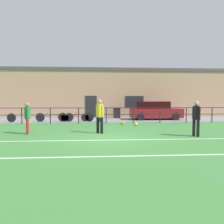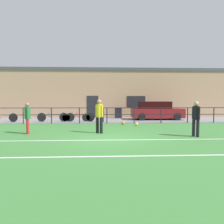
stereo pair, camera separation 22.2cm
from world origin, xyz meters
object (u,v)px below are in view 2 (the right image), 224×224
object	(u,v)px
player_goalkeeper	(196,117)
bicycle_parked_3	(53,117)
spectator_child	(102,113)
player_winger	(28,116)
soccer_ball_match	(123,123)
bicycle_parked_1	(76,117)
bicycle_parked_2	(80,117)
soccer_ball_spare	(137,124)
bicycle_parked_0	(2,117)
trash_bin_0	(118,113)
player_striker	(99,114)
parked_car_red	(156,111)

from	to	relation	value
player_goalkeeper	bicycle_parked_3	distance (m)	10.75
spectator_child	player_winger	bearing A→B (deg)	71.41
soccer_ball_match	bicycle_parked_1	bearing A→B (deg)	149.42
bicycle_parked_1	bicycle_parked_2	distance (m)	0.33
soccer_ball_spare	bicycle_parked_0	world-z (taller)	bicycle_parked_0
bicycle_parked_0	bicycle_parked_3	world-z (taller)	bicycle_parked_3
spectator_child	trash_bin_0	bearing A→B (deg)	-97.08
soccer_ball_match	bicycle_parked_2	distance (m)	3.79
bicycle_parked_3	bicycle_parked_1	bearing A→B (deg)	-0.00
player_striker	trash_bin_0	distance (m)	8.81
spectator_child	bicycle_parked_2	xyz separation A→B (m)	(-1.70, 0.49, -0.36)
player_winger	bicycle_parked_1	size ratio (longest dim) A/B	0.72
bicycle_parked_0	bicycle_parked_3	distance (m)	3.79
soccer_ball_match	bicycle_parked_3	xyz separation A→B (m)	(-5.31, 2.07, 0.26)
parked_car_red	bicycle_parked_0	world-z (taller)	parked_car_red
bicycle_parked_0	trash_bin_0	distance (m)	9.66
bicycle_parked_2	player_goalkeeper	bearing A→B (deg)	-48.92
spectator_child	soccer_ball_match	bearing A→B (deg)	149.78
bicycle_parked_1	bicycle_parked_3	xyz separation A→B (m)	(-1.81, 0.00, 0.03)
spectator_child	bicycle_parked_3	distance (m)	3.89
soccer_ball_spare	bicycle_parked_3	size ratio (longest dim) A/B	0.09
player_striker	bicycle_parked_0	world-z (taller)	player_striker
bicycle_parked_2	bicycle_parked_1	bearing A→B (deg)	-180.00
player_winger	soccer_ball_spare	world-z (taller)	player_winger
soccer_ball_match	spectator_child	world-z (taller)	spectator_child
spectator_child	parked_car_red	bearing A→B (deg)	-141.82
bicycle_parked_0	bicycle_parked_2	distance (m)	5.93
soccer_ball_match	bicycle_parked_3	size ratio (longest dim) A/B	0.09
player_goalkeeper	spectator_child	world-z (taller)	player_goalkeeper
player_winger	bicycle_parked_0	world-z (taller)	player_winger
trash_bin_0	bicycle_parked_1	bearing A→B (deg)	-140.46
bicycle_parked_1	trash_bin_0	xyz separation A→B (m)	(3.54, 2.92, 0.16)
bicycle_parked_2	bicycle_parked_3	distance (m)	2.14
player_striker	parked_car_red	size ratio (longest dim) A/B	0.40
bicycle_parked_1	bicycle_parked_3	distance (m)	1.81
bicycle_parked_2	trash_bin_0	world-z (taller)	trash_bin_0
player_goalkeeper	soccer_ball_match	distance (m)	5.72
parked_car_red	bicycle_parked_0	distance (m)	12.42
soccer_ball_match	trash_bin_0	xyz separation A→B (m)	(0.04, 4.99, 0.40)
player_striker	bicycle_parked_1	xyz separation A→B (m)	(-1.89, 5.72, -0.64)
soccer_ball_spare	bicycle_parked_2	xyz separation A→B (m)	(-3.99, 2.75, 0.26)
player_winger	bicycle_parked_1	distance (m)	6.01
bicycle_parked_0	bicycle_parked_1	xyz separation A→B (m)	(5.60, 0.19, -0.02)
parked_car_red	player_striker	bearing A→B (deg)	-124.33
player_striker	player_winger	distance (m)	3.60
soccer_ball_spare	bicycle_parked_1	size ratio (longest dim) A/B	0.10
player_winger	bicycle_parked_2	xyz separation A→B (m)	(2.04, 5.74, -0.53)
bicycle_parked_3	trash_bin_0	distance (m)	6.10
player_winger	parked_car_red	distance (m)	11.01
spectator_child	bicycle_parked_1	xyz separation A→B (m)	(-2.03, 0.49, -0.39)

